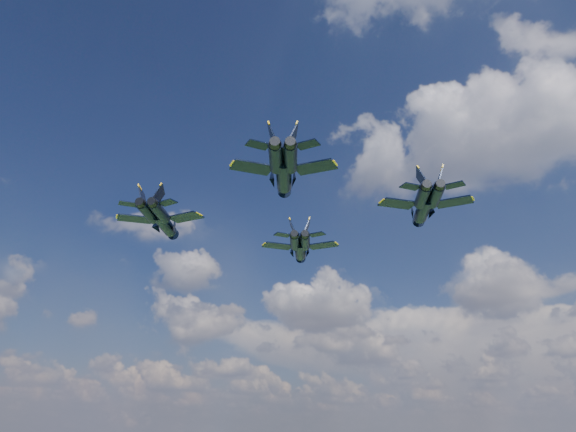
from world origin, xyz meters
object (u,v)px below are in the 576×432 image
Objects in this scene: jet_left at (165,224)px; jet_right at (423,210)px; jet_lead at (300,250)px; jet_slot at (284,176)px.

jet_right is (33.58, 20.73, 1.84)m from jet_left.
jet_lead reaches higher than jet_left.
jet_left is at bearing -177.53° from jet_right.
jet_left is 39.51m from jet_right.
jet_lead is 0.97× the size of jet_right.
jet_left is at bearing -138.38° from jet_lead.
jet_slot is (26.69, -6.96, -1.78)m from jet_left.
jet_lead is at bearing 86.41° from jet_slot.
jet_slot is at bearing -133.18° from jet_right.
jet_lead is at bearing 138.52° from jet_right.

